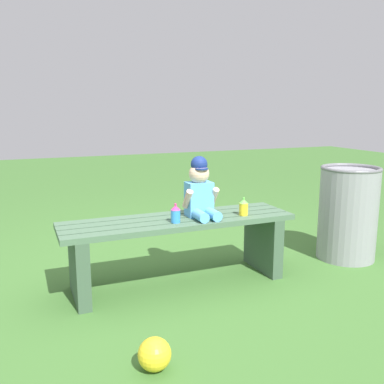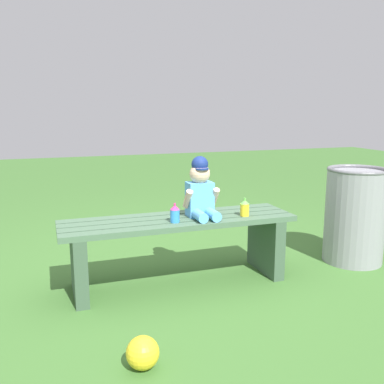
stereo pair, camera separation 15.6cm
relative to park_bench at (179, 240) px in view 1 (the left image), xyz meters
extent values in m
plane|color=#3D6B2D|center=(0.00, 0.00, -0.31)|extent=(16.00, 16.00, 0.00)
cube|color=#47664C|center=(0.00, -0.16, 0.13)|extent=(1.55, 0.09, 0.04)
cube|color=#47664C|center=(0.00, -0.05, 0.13)|extent=(1.55, 0.09, 0.04)
cube|color=#47664C|center=(0.00, 0.05, 0.13)|extent=(1.55, 0.09, 0.04)
cube|color=#47664C|center=(0.00, 0.16, 0.13)|extent=(1.55, 0.09, 0.04)
cube|color=#3C5641|center=(-0.65, 0.00, -0.10)|extent=(0.08, 0.41, 0.42)
cube|color=#3C5641|center=(0.65, 0.00, -0.10)|extent=(0.08, 0.41, 0.42)
cube|color=#59A5E5|center=(0.15, 0.01, 0.26)|extent=(0.17, 0.12, 0.23)
sphere|color=beige|center=(0.15, 0.01, 0.44)|extent=(0.14, 0.14, 0.14)
cylinder|color=navy|center=(0.15, -0.03, 0.47)|extent=(0.09, 0.09, 0.01)
sphere|color=navy|center=(0.15, 0.01, 0.50)|extent=(0.11, 0.11, 0.11)
cylinder|color=#5DAEF0|center=(0.11, -0.11, 0.18)|extent=(0.07, 0.16, 0.07)
cylinder|color=#5DAEF0|center=(0.20, -0.11, 0.18)|extent=(0.07, 0.16, 0.07)
cylinder|color=beige|center=(0.06, -0.02, 0.28)|extent=(0.04, 0.12, 0.14)
cylinder|color=beige|center=(0.25, -0.02, 0.28)|extent=(0.04, 0.12, 0.14)
cylinder|color=#338CE5|center=(-0.05, -0.09, 0.19)|extent=(0.06, 0.06, 0.08)
cone|color=#E5337F|center=(-0.05, -0.09, 0.25)|extent=(0.06, 0.06, 0.03)
cylinder|color=#E5337F|center=(-0.05, -0.09, 0.26)|extent=(0.01, 0.01, 0.02)
cylinder|color=yellow|center=(0.44, -0.09, 0.19)|extent=(0.06, 0.06, 0.08)
cone|color=#66CC4C|center=(0.44, -0.09, 0.25)|extent=(0.06, 0.06, 0.03)
cylinder|color=#66CC4C|center=(0.44, -0.09, 0.26)|extent=(0.01, 0.01, 0.02)
sphere|color=yellow|center=(-0.45, -0.87, -0.23)|extent=(0.15, 0.15, 0.15)
cylinder|color=gray|center=(1.40, -0.03, 0.05)|extent=(0.44, 0.44, 0.70)
torus|color=slate|center=(1.40, -0.03, 0.41)|extent=(0.45, 0.45, 0.03)
camera|label=1|loc=(-0.95, -2.55, 0.87)|focal=39.89mm
camera|label=2|loc=(-0.81, -2.61, 0.87)|focal=39.89mm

